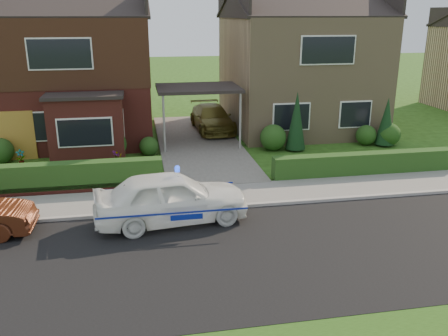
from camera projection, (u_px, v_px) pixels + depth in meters
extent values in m
plane|color=#234512|center=(254.00, 253.00, 12.39)|extent=(120.00, 120.00, 0.00)
cube|color=black|center=(254.00, 253.00, 12.39)|extent=(60.00, 6.00, 0.02)
cube|color=#9E9993|center=(231.00, 207.00, 15.22)|extent=(60.00, 0.16, 0.12)
cube|color=slate|center=(225.00, 195.00, 16.21)|extent=(60.00, 2.00, 0.10)
cube|color=#666059|center=(199.00, 143.00, 22.66)|extent=(3.80, 12.00, 0.12)
cube|color=maroon|center=(75.00, 78.00, 23.59)|extent=(7.20, 8.00, 5.80)
cube|color=white|center=(29.00, 127.00, 20.03)|extent=(1.80, 0.08, 1.30)
cube|color=white|center=(105.00, 124.00, 20.57)|extent=(1.60, 0.08, 1.30)
cube|color=white|center=(60.00, 54.00, 19.36)|extent=(2.60, 0.08, 1.30)
cube|color=black|center=(72.00, 48.00, 23.14)|extent=(7.26, 8.06, 2.90)
cube|color=maroon|center=(87.00, 129.00, 19.82)|extent=(3.00, 1.40, 2.70)
cube|color=black|center=(84.00, 96.00, 19.38)|extent=(3.20, 1.60, 0.14)
cube|color=tan|center=(297.00, 73.00, 25.57)|extent=(7.20, 8.00, 5.80)
cube|color=white|center=(291.00, 117.00, 22.01)|extent=(1.80, 0.08, 1.30)
cube|color=white|center=(355.00, 114.00, 22.55)|extent=(1.60, 0.08, 1.30)
cube|color=white|center=(328.00, 50.00, 21.35)|extent=(2.60, 0.08, 1.30)
cube|color=black|center=(198.00, 88.00, 21.84)|extent=(3.80, 3.00, 0.14)
cylinder|color=gray|center=(164.00, 125.00, 20.66)|extent=(0.10, 0.10, 2.70)
cylinder|color=gray|center=(240.00, 122.00, 21.24)|extent=(0.10, 0.10, 2.70)
cube|color=olive|center=(8.00, 136.00, 19.97)|extent=(2.20, 0.10, 2.10)
cube|color=maroon|center=(53.00, 190.00, 16.30)|extent=(7.70, 0.25, 0.36)
cube|color=#113715|center=(55.00, 194.00, 16.50)|extent=(7.50, 0.55, 0.90)
cube|color=#113715|center=(366.00, 175.00, 18.38)|extent=(7.50, 0.55, 0.80)
sphere|color=#113715|center=(0.00, 151.00, 19.65)|extent=(1.08, 1.08, 1.08)
sphere|color=#113715|center=(111.00, 144.00, 20.20)|extent=(1.32, 1.32, 1.32)
sphere|color=#113715|center=(149.00, 146.00, 20.83)|extent=(0.84, 0.84, 0.84)
sphere|color=#113715|center=(273.00, 138.00, 21.54)|extent=(1.20, 1.20, 1.20)
sphere|color=#113715|center=(366.00, 135.00, 22.46)|extent=(0.96, 0.96, 0.96)
sphere|color=#113715|center=(389.00, 134.00, 22.33)|extent=(1.08, 1.08, 1.08)
cone|color=black|center=(296.00, 123.00, 21.31)|extent=(0.90, 0.90, 2.60)
cone|color=black|center=(386.00, 123.00, 22.12)|extent=(0.90, 0.90, 2.20)
imported|color=white|center=(171.00, 198.00, 14.03)|extent=(2.34, 4.72, 1.54)
sphere|color=#193FF2|center=(178.00, 170.00, 13.80)|extent=(0.17, 0.17, 0.17)
cube|color=navy|center=(174.00, 212.00, 13.19)|extent=(4.17, 0.02, 0.05)
cube|color=navy|center=(169.00, 189.00, 14.91)|extent=(4.17, 0.01, 0.05)
ellipsoid|color=black|center=(127.00, 193.00, 13.63)|extent=(0.22, 0.17, 0.21)
sphere|color=white|center=(128.00, 194.00, 13.58)|extent=(0.11, 0.11, 0.11)
sphere|color=black|center=(127.00, 188.00, 13.57)|extent=(0.13, 0.13, 0.13)
cone|color=black|center=(126.00, 186.00, 13.55)|extent=(0.04, 0.04, 0.05)
cone|color=black|center=(129.00, 186.00, 13.57)|extent=(0.04, 0.04, 0.05)
imported|color=brown|center=(212.00, 118.00, 24.75)|extent=(2.04, 4.53, 1.29)
imported|color=gray|center=(21.00, 158.00, 19.40)|extent=(0.42, 0.35, 0.68)
imported|color=gray|center=(118.00, 164.00, 18.28)|extent=(0.60, 0.58, 0.85)
imported|color=gray|center=(116.00, 159.00, 19.20)|extent=(0.45, 0.45, 0.68)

